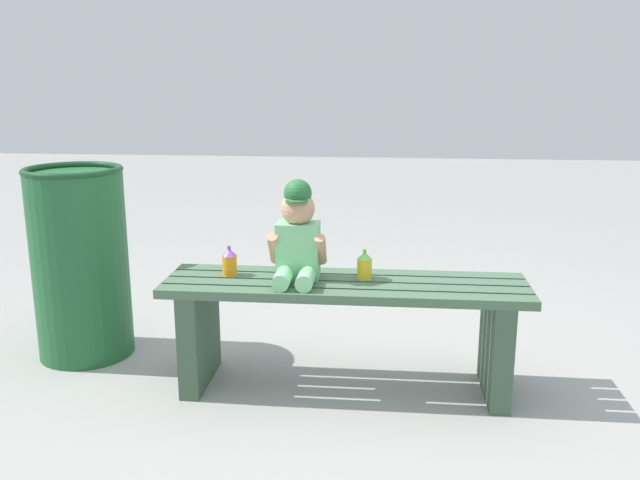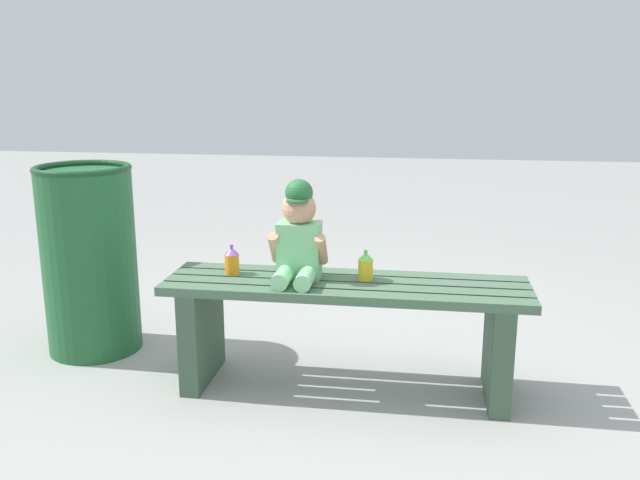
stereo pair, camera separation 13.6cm
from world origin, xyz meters
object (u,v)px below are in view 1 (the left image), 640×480
sippy_cup_left (229,261)px  trash_bin (80,262)px  child_figure (298,237)px  park_bench (345,318)px  sippy_cup_right (365,265)px

sippy_cup_left → trash_bin: trash_bin is taller
child_figure → trash_bin: trash_bin is taller
park_bench → sippy_cup_right: 0.23m
park_bench → child_figure: size_ratio=3.60×
child_figure → trash_bin: 1.07m
child_figure → park_bench: bearing=-3.2°
park_bench → trash_bin: trash_bin is taller
sippy_cup_left → trash_bin: (-0.74, 0.20, -0.08)m
child_figure → sippy_cup_right: bearing=6.4°
child_figure → sippy_cup_left: (-0.29, 0.03, -0.12)m
sippy_cup_left → trash_bin: bearing=164.7°
child_figure → sippy_cup_left: size_ratio=3.26×
park_bench → trash_bin: size_ratio=1.67×
trash_bin → sippy_cup_left: bearing=-15.3°
park_bench → sippy_cup_left: 0.53m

